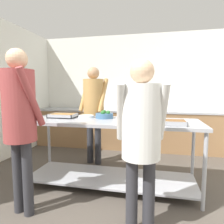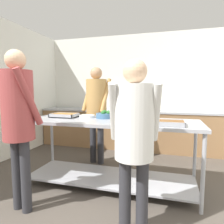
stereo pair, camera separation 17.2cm
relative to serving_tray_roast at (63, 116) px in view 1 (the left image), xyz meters
The scene contains 12 objects.
wall_rear 2.35m from the serving_tray_roast, 69.92° to the left, with size 4.63×0.06×2.65m.
back_counter 2.04m from the serving_tray_roast, 66.24° to the left, with size 4.47×0.65×0.88m.
serving_counter 0.83m from the serving_tray_roast, ahead, with size 2.35×0.79×0.93m.
serving_tray_roast is the anchor object (origin of this frame).
plate_stack 0.35m from the serving_tray_roast, ahead, with size 0.23×0.23×0.04m.
broccoli_bowl 0.62m from the serving_tray_roast, ahead, with size 0.25×0.25×0.11m.
sauce_pan 1.00m from the serving_tray_roast, ahead, with size 0.41×0.27×0.07m.
serving_tray_vegetables 1.50m from the serving_tray_roast, 12.41° to the right, with size 0.46×0.26×0.05m.
guest_serving_left 0.94m from the serving_tray_roast, 91.75° to the right, with size 0.48×0.41×1.74m.
guest_serving_right 1.55m from the serving_tray_roast, 38.00° to the right, with size 0.48×0.37×1.59m.
cook_behind_counter 0.73m from the serving_tray_roast, 68.51° to the left, with size 0.51×0.41×1.73m.
water_bottle 2.16m from the serving_tray_roast, 52.86° to the left, with size 0.07×0.07×0.26m.
Camera 1 is at (0.54, -0.92, 1.32)m, focal length 32.00 mm.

